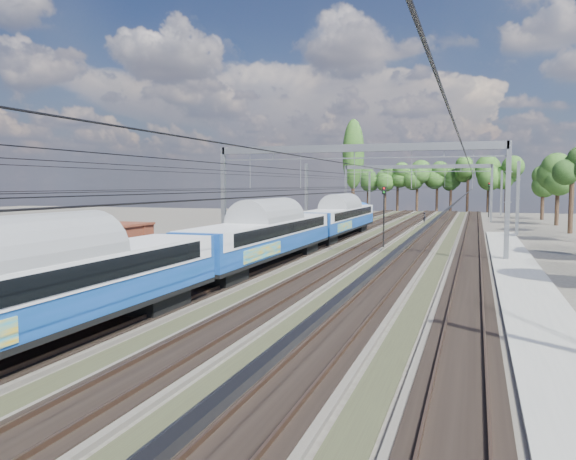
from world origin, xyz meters
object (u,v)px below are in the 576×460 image
(signal_far, at_px, (489,195))
(freight_boxcar, at_px, (45,265))
(signal_near, at_px, (384,210))
(emu_train, at_px, (265,229))
(worker, at_px, (425,218))

(signal_far, bearing_deg, freight_boxcar, -83.73)
(freight_boxcar, distance_m, signal_near, 32.16)
(signal_near, xyz_separation_m, signal_far, (9.99, 55.72, 0.37))
(emu_train, bearing_deg, signal_near, 67.70)
(emu_train, height_order, freight_boxcar, emu_train)
(emu_train, distance_m, freight_boxcar, 16.55)
(freight_boxcar, xyz_separation_m, signal_near, (10.44, 30.38, 1.38))
(emu_train, relative_size, signal_far, 10.89)
(signal_near, bearing_deg, worker, 91.01)
(freight_boxcar, relative_size, signal_near, 2.46)
(emu_train, distance_m, signal_near, 15.66)
(emu_train, height_order, worker, emu_train)
(worker, relative_size, signal_far, 0.28)
(freight_boxcar, distance_m, signal_far, 88.51)
(freight_boxcar, relative_size, worker, 8.03)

